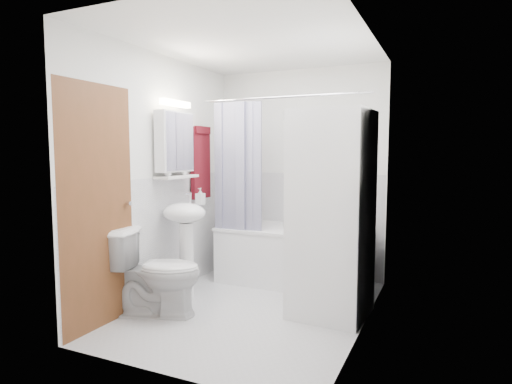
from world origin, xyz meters
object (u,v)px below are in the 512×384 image
at_px(bathtub, 293,253).
at_px(sink, 185,228).
at_px(washer_dryer, 331,214).
at_px(toilet, 157,272).

relative_size(bathtub, sink, 1.54).
bearing_deg(bathtub, sink, -132.50).
height_order(bathtub, washer_dryer, washer_dryer).
distance_m(bathtub, washer_dryer, 1.12).
distance_m(washer_dryer, toilet, 1.63).
relative_size(bathtub, washer_dryer, 0.89).
bearing_deg(washer_dryer, bathtub, 133.33).
height_order(bathtub, sink, sink).
bearing_deg(toilet, sink, -15.06).
bearing_deg(sink, toilet, -86.09).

